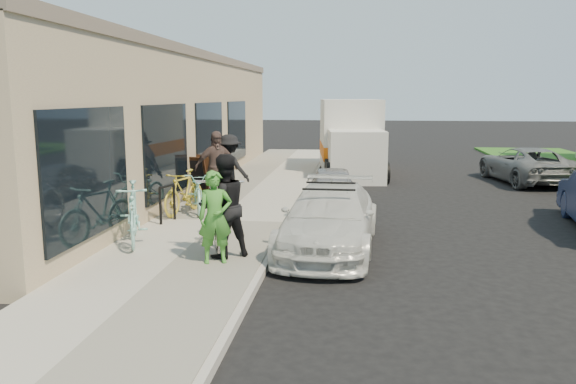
{
  "coord_description": "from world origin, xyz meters",
  "views": [
    {
      "loc": [
        1.04,
        -8.98,
        2.89
      ],
      "look_at": [
        -0.26,
        1.68,
        1.05
      ],
      "focal_mm": 35.0,
      "sensor_mm": 36.0,
      "label": 1
    }
  ],
  "objects": [
    {
      "name": "man_standing",
      "position": [
        -1.19,
        0.19,
        1.04
      ],
      "size": [
        1.1,
        1.06,
        1.78
      ],
      "primitive_type": "imported",
      "rotation": [
        0.0,
        0.0,
        3.8
      ],
      "color": "black",
      "rests_on": "sidewalk"
    },
    {
      "name": "woman_rider",
      "position": [
        -1.25,
        -0.15,
        0.92
      ],
      "size": [
        0.65,
        0.54,
        1.54
      ],
      "primitive_type": "imported",
      "rotation": [
        0.0,
        0.0,
        0.34
      ],
      "color": "#3E892D",
      "rests_on": "sidewalk"
    },
    {
      "name": "moving_truck",
      "position": [
        0.81,
        12.3,
        1.23
      ],
      "size": [
        2.66,
        5.8,
        2.76
      ],
      "rotation": [
        0.0,
        0.0,
        0.1
      ],
      "color": "silver",
      "rests_on": "ground"
    },
    {
      "name": "bystander_a",
      "position": [
        -2.24,
        5.22,
        1.03
      ],
      "size": [
        1.3,
        1.01,
        1.76
      ],
      "primitive_type": "imported",
      "rotation": [
        0.0,
        0.0,
        2.79
      ],
      "color": "black",
      "rests_on": "sidewalk"
    },
    {
      "name": "far_car_gray",
      "position": [
        6.72,
        10.68,
        0.6
      ],
      "size": [
        2.6,
        4.56,
        1.2
      ],
      "primitive_type": "imported",
      "rotation": [
        0.0,
        0.0,
        3.29
      ],
      "color": "slate",
      "rests_on": "ground"
    },
    {
      "name": "storefront",
      "position": [
        -5.24,
        7.99,
        2.12
      ],
      "size": [
        3.6,
        20.0,
        4.22
      ],
      "color": "#C2AF87",
      "rests_on": "ground"
    },
    {
      "name": "tandem_bike",
      "position": [
        -1.42,
        1.19,
        0.79
      ],
      "size": [
        1.17,
        2.54,
        1.29
      ],
      "primitive_type": "imported",
      "rotation": [
        0.0,
        0.0,
        0.13
      ],
      "color": "#BDBDBF",
      "rests_on": "sidewalk"
    },
    {
      "name": "sidewalk",
      "position": [
        -2.0,
        3.0,
        0.07
      ],
      "size": [
        3.0,
        34.0,
        0.15
      ],
      "primitive_type": "cube",
      "color": "#A39F92",
      "rests_on": "ground"
    },
    {
      "name": "sandwich_board",
      "position": [
        -3.27,
        6.09,
        0.71
      ],
      "size": [
        0.85,
        0.85,
        1.1
      ],
      "rotation": [
        0.0,
        0.0,
        -0.33
      ],
      "color": "#32180E",
      "rests_on": "sidewalk"
    },
    {
      "name": "bike_rack",
      "position": [
        -3.06,
        2.7,
        0.65
      ],
      "size": [
        0.2,
        0.57,
        0.83
      ],
      "rotation": [
        0.0,
        0.0,
        -0.26
      ],
      "color": "black",
      "rests_on": "sidewalk"
    },
    {
      "name": "sedan_white",
      "position": [
        0.56,
        1.4,
        0.6
      ],
      "size": [
        1.97,
        4.27,
        1.25
      ],
      "rotation": [
        0.0,
        0.0,
        -0.07
      ],
      "color": "silver",
      "rests_on": "ground"
    },
    {
      "name": "bystander_b",
      "position": [
        -2.49,
        4.81,
        1.09
      ],
      "size": [
        1.18,
        0.94,
        1.88
      ],
      "primitive_type": "imported",
      "rotation": [
        0.0,
        0.0,
        0.52
      ],
      "color": "brown",
      "rests_on": "sidewalk"
    },
    {
      "name": "sedan_silver",
      "position": [
        0.45,
        5.55,
        0.53
      ],
      "size": [
        1.46,
        3.17,
        1.05
      ],
      "primitive_type": "imported",
      "rotation": [
        0.0,
        0.0,
        0.07
      ],
      "color": "gray",
      "rests_on": "ground"
    },
    {
      "name": "cruiser_bike_b",
      "position": [
        -2.71,
        3.91,
        0.63
      ],
      "size": [
        1.2,
        1.95,
        0.97
      ],
      "primitive_type": "imported",
      "rotation": [
        0.0,
        0.0,
        0.33
      ],
      "color": "#94DCD0",
      "rests_on": "sidewalk"
    },
    {
      "name": "curb",
      "position": [
        -0.45,
        3.0,
        0.07
      ],
      "size": [
        0.12,
        34.0,
        0.13
      ],
      "primitive_type": "cube",
      "color": "#A49F96",
      "rests_on": "ground"
    },
    {
      "name": "ground",
      "position": [
        0.0,
        0.0,
        0.0
      ],
      "size": [
        120.0,
        120.0,
        0.0
      ],
      "primitive_type": "plane",
      "color": "black",
      "rests_on": "ground"
    },
    {
      "name": "cruiser_bike_c",
      "position": [
        -2.97,
        3.61,
        0.66
      ],
      "size": [
        0.87,
        1.77,
        1.03
      ],
      "primitive_type": "imported",
      "rotation": [
        0.0,
        0.0,
        -0.24
      ],
      "color": "gold",
      "rests_on": "sidewalk"
    },
    {
      "name": "cruiser_bike_a",
      "position": [
        -3.11,
        0.92,
        0.72
      ],
      "size": [
        1.17,
        1.98,
        1.15
      ],
      "primitive_type": "imported",
      "rotation": [
        0.0,
        0.0,
        0.36
      ],
      "color": "#94DCD0",
      "rests_on": "sidewalk"
    }
  ]
}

